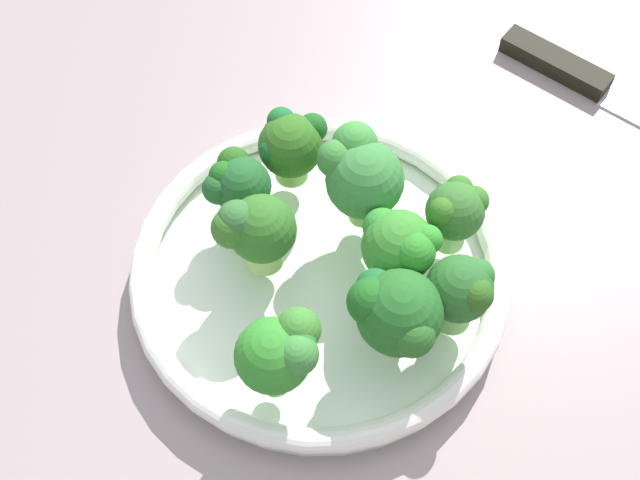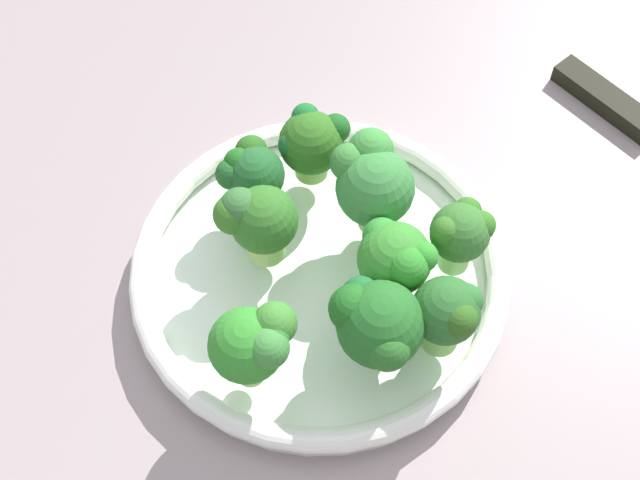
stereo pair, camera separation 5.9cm
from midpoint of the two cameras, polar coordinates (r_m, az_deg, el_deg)
The scene contains 11 objects.
ground_plane at distance 65.68cm, azimuth 6.10°, elevation -4.03°, with size 130.00×130.00×2.50cm, color gray.
bowl at distance 63.27cm, azimuth 2.68°, elevation -2.37°, with size 26.61×26.61×2.96cm.
broccoli_floret_0 at distance 63.73cm, azimuth 2.13°, elevation 6.03°, with size 4.61×4.83×5.72cm.
broccoli_floret_1 at distance 58.10cm, azimuth 7.72°, elevation -1.42°, with size 5.81×4.90×6.33cm.
broccoli_floret_2 at distance 55.40cm, azimuth 6.68°, elevation -5.58°, with size 6.11×5.65×6.90cm.
broccoli_floret_3 at distance 62.40cm, azimuth -1.66°, elevation 4.05°, with size 4.55×4.46×5.20cm.
broccoli_floret_4 at distance 54.24cm, azimuth -1.09°, elevation -6.86°, with size 5.21×5.30×6.75cm.
broccoli_floret_5 at distance 60.16cm, azimuth 11.71°, elevation 0.23°, with size 4.09×4.41×5.82cm.
broccoli_floret_6 at distance 56.75cm, azimuth 11.12°, elevation -4.84°, with size 4.38×4.38×6.29cm.
broccoli_floret_7 at distance 60.54cm, azimuth 6.14°, elevation 3.49°, with size 6.15×6.05×7.25cm.
broccoli_floret_8 at distance 59.09cm, azimuth -1.24°, elevation 1.08°, with size 5.40×4.63×6.45cm.
Camera 2 is at (10.21, -29.69, 56.31)cm, focal length 50.46 mm.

